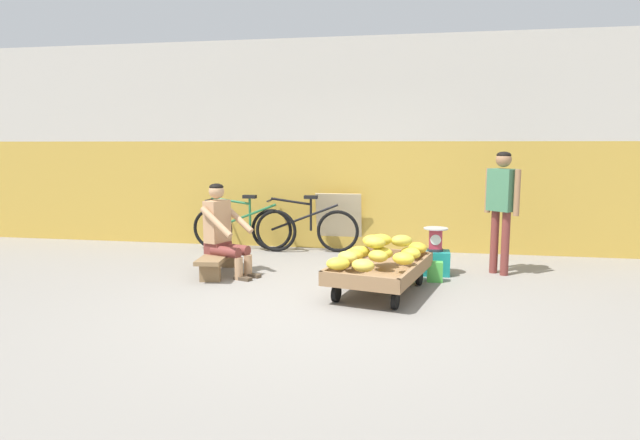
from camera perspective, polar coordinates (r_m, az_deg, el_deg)
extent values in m
plane|color=gray|center=(5.53, -0.81, -9.07)|extent=(80.00, 80.00, 0.00)
cube|color=gold|center=(8.50, 3.33, 2.63)|extent=(16.00, 0.30, 1.66)
cube|color=beige|center=(8.50, 3.42, 13.43)|extent=(16.00, 0.30, 1.54)
cube|color=#8E6B47|center=(6.00, 6.33, -5.44)|extent=(1.15, 1.60, 0.05)
cube|color=#8E6B47|center=(6.11, 2.75, -4.44)|extent=(0.37, 1.41, 0.10)
cube|color=#8E6B47|center=(5.88, 10.08, -5.05)|extent=(0.37, 1.41, 0.10)
cube|color=#8E6B47|center=(6.64, 8.15, -3.50)|extent=(0.83, 0.23, 0.10)
cube|color=#8E6B47|center=(5.33, 4.09, -6.29)|extent=(0.83, 0.23, 0.10)
cylinder|color=black|center=(6.59, 5.00, -5.49)|extent=(0.09, 0.19, 0.18)
cylinder|color=black|center=(6.43, 10.36, -5.95)|extent=(0.09, 0.19, 0.18)
cylinder|color=black|center=(5.68, 1.71, -7.69)|extent=(0.09, 0.19, 0.18)
cylinder|color=black|center=(5.48, 7.90, -8.34)|extent=(0.09, 0.19, 0.18)
ellipsoid|color=yellow|center=(6.11, 4.16, -3.35)|extent=(0.28, 0.24, 0.13)
ellipsoid|color=gold|center=(5.95, 3.58, -3.65)|extent=(0.30, 0.30, 0.13)
ellipsoid|color=gold|center=(6.43, 10.21, -2.88)|extent=(0.30, 0.30, 0.13)
ellipsoid|color=yellow|center=(5.81, 2.92, -3.92)|extent=(0.30, 0.29, 0.13)
ellipsoid|color=yellow|center=(5.80, 8.74, -4.02)|extent=(0.29, 0.26, 0.13)
ellipsoid|color=yellow|center=(5.43, 4.54, -4.78)|extent=(0.29, 0.26, 0.13)
ellipsoid|color=yellow|center=(5.50, 1.90, -4.60)|extent=(0.28, 0.23, 0.13)
ellipsoid|color=yellow|center=(6.10, 9.49, -3.44)|extent=(0.30, 0.29, 0.13)
ellipsoid|color=gold|center=(6.06, 6.53, -3.48)|extent=(0.25, 0.20, 0.13)
ellipsoid|color=gold|center=(5.89, 6.11, -3.79)|extent=(0.30, 0.29, 0.13)
ellipsoid|color=gold|center=(6.13, 8.56, -2.16)|extent=(0.27, 0.23, 0.13)
ellipsoid|color=yellow|center=(6.05, 5.61, -2.17)|extent=(0.26, 0.21, 0.13)
ellipsoid|color=gold|center=(6.12, 6.42, -2.08)|extent=(0.25, 0.20, 0.13)
ellipsoid|color=gold|center=(6.01, 5.81, -2.38)|extent=(0.28, 0.24, 0.13)
cube|color=olive|center=(6.94, -10.63, -3.61)|extent=(0.41, 1.13, 0.05)
cube|color=olive|center=(7.33, -9.84, -4.04)|extent=(0.25, 0.10, 0.22)
cube|color=olive|center=(6.60, -11.46, -5.42)|extent=(0.25, 0.10, 0.22)
cylinder|color=tan|center=(6.77, -7.55, -4.77)|extent=(0.10, 0.10, 0.27)
cube|color=#4C3D2D|center=(6.76, -7.14, -5.78)|extent=(0.24, 0.16, 0.04)
cylinder|color=brown|center=(6.86, -8.90, -3.06)|extent=(0.42, 0.26, 0.13)
cylinder|color=tan|center=(6.64, -8.52, -5.05)|extent=(0.10, 0.10, 0.27)
cube|color=#4C3D2D|center=(6.63, -8.10, -6.09)|extent=(0.24, 0.16, 0.04)
cylinder|color=brown|center=(6.73, -9.88, -3.30)|extent=(0.42, 0.26, 0.13)
cube|color=brown|center=(6.92, -10.65, -2.84)|extent=(0.30, 0.34, 0.14)
cube|color=tan|center=(6.86, -10.72, -0.13)|extent=(0.28, 0.36, 0.52)
cylinder|color=tan|center=(6.91, -8.64, 0.19)|extent=(0.47, 0.24, 0.36)
cylinder|color=tan|center=(6.61, -10.84, -0.22)|extent=(0.47, 0.24, 0.36)
sphere|color=tan|center=(6.82, -10.81, 2.99)|extent=(0.19, 0.19, 0.19)
ellipsoid|color=black|center=(6.82, -10.82, 3.43)|extent=(0.17, 0.17, 0.09)
cube|color=#19847F|center=(6.96, 11.95, -4.41)|extent=(0.36, 0.28, 0.30)
cylinder|color=#28282D|center=(6.92, 11.99, -3.08)|extent=(0.20, 0.20, 0.03)
cube|color=#C6384C|center=(6.90, 12.02, -1.98)|extent=(0.16, 0.10, 0.24)
cylinder|color=white|center=(6.85, 12.03, -2.05)|extent=(0.13, 0.01, 0.13)
cylinder|color=#B2B5BA|center=(6.88, 12.05, -0.87)|extent=(0.30, 0.30, 0.01)
torus|color=black|center=(8.58, -11.18, -0.90)|extent=(0.64, 0.07, 0.64)
torus|color=black|center=(8.23, -4.63, -1.14)|extent=(0.64, 0.07, 0.64)
cylinder|color=#236B3D|center=(8.36, -8.00, 0.34)|extent=(1.03, 0.07, 0.43)
cylinder|color=#236B3D|center=(8.32, -7.36, 0.59)|extent=(0.04, 0.04, 0.48)
cylinder|color=#236B3D|center=(8.41, -9.35, 2.00)|extent=(0.62, 0.05, 0.12)
cube|color=black|center=(8.29, -7.39, 2.44)|extent=(0.20, 0.11, 0.05)
cylinder|color=black|center=(8.52, -11.26, 2.16)|extent=(0.04, 0.48, 0.03)
torus|color=black|center=(8.35, -5.09, -1.02)|extent=(0.64, 0.07, 0.64)
torus|color=black|center=(8.17, 1.88, -1.19)|extent=(0.64, 0.07, 0.64)
cylinder|color=black|center=(8.21, -1.65, 0.27)|extent=(1.03, 0.06, 0.43)
cylinder|color=black|center=(8.19, -0.96, 0.54)|extent=(0.04, 0.04, 0.48)
cylinder|color=black|center=(8.22, -3.06, 1.96)|extent=(0.62, 0.05, 0.12)
cube|color=black|center=(8.16, -0.97, 2.42)|extent=(0.20, 0.11, 0.05)
cylinder|color=black|center=(8.29, -5.13, 2.13)|extent=(0.04, 0.48, 0.03)
cube|color=#C6B289|center=(8.38, 1.99, -0.14)|extent=(0.70, 0.23, 0.88)
cylinder|color=brown|center=(7.11, 18.85, -2.35)|extent=(0.10, 0.10, 0.80)
cylinder|color=brown|center=(7.20, 17.82, -2.18)|extent=(0.10, 0.10, 0.80)
cube|color=#427A56|center=(7.07, 18.57, 3.01)|extent=(0.37, 0.37, 0.52)
cylinder|color=#9E704C|center=(6.95, 19.96, 2.70)|extent=(0.07, 0.07, 0.56)
cylinder|color=#9E704C|center=(7.20, 17.21, 2.99)|extent=(0.07, 0.07, 0.56)
sphere|color=#9E704C|center=(7.05, 18.71, 6.04)|extent=(0.19, 0.19, 0.19)
ellipsoid|color=black|center=(7.05, 18.72, 6.47)|extent=(0.17, 0.17, 0.09)
cube|color=green|center=(6.61, 11.96, -5.32)|extent=(0.18, 0.12, 0.24)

